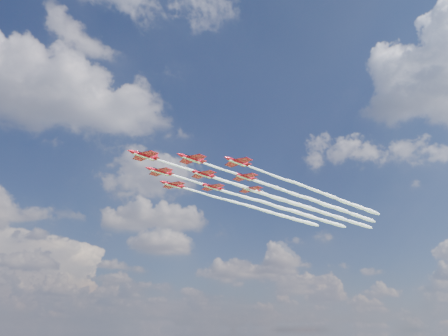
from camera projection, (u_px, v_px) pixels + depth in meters
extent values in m
cylinder|color=red|center=(144.00, 155.00, 113.60)|extent=(6.61, 3.99, 0.95)
cone|color=red|center=(130.00, 151.00, 110.74)|extent=(1.98, 1.63, 0.95)
cone|color=red|center=(157.00, 159.00, 116.28)|extent=(1.55, 1.36, 0.87)
ellipsoid|color=black|center=(138.00, 152.00, 112.59)|extent=(1.96, 1.52, 0.62)
cube|color=red|center=(145.00, 156.00, 113.87)|extent=(6.08, 8.36, 0.12)
cube|color=red|center=(155.00, 159.00, 115.88)|extent=(2.49, 3.33, 0.10)
cube|color=red|center=(155.00, 156.00, 116.27)|extent=(1.29, 0.74, 1.56)
cube|color=white|center=(144.00, 157.00, 113.44)|extent=(6.14, 3.64, 0.10)
cylinder|color=red|center=(192.00, 159.00, 115.75)|extent=(6.61, 3.99, 0.95)
cone|color=red|center=(179.00, 154.00, 112.89)|extent=(1.98, 1.63, 0.95)
cone|color=red|center=(203.00, 163.00, 118.44)|extent=(1.55, 1.36, 0.87)
ellipsoid|color=black|center=(187.00, 156.00, 114.74)|extent=(1.96, 1.52, 0.62)
cube|color=red|center=(193.00, 159.00, 116.02)|extent=(6.08, 8.36, 0.12)
cube|color=red|center=(201.00, 162.00, 118.04)|extent=(2.49, 3.33, 0.10)
cube|color=red|center=(202.00, 159.00, 118.42)|extent=(1.29, 0.74, 1.56)
cube|color=white|center=(191.00, 160.00, 115.60)|extent=(6.14, 3.64, 0.10)
cylinder|color=red|center=(160.00, 171.00, 125.06)|extent=(6.61, 3.99, 0.95)
cone|color=red|center=(147.00, 168.00, 122.20)|extent=(1.98, 1.63, 0.95)
cone|color=red|center=(171.00, 175.00, 127.75)|extent=(1.55, 1.36, 0.87)
ellipsoid|color=black|center=(155.00, 169.00, 124.05)|extent=(1.96, 1.52, 0.62)
cube|color=red|center=(161.00, 172.00, 125.33)|extent=(6.08, 8.36, 0.12)
cube|color=red|center=(169.00, 174.00, 127.35)|extent=(2.49, 3.33, 0.10)
cube|color=red|center=(170.00, 172.00, 127.73)|extent=(1.29, 0.74, 1.56)
cube|color=white|center=(160.00, 173.00, 124.91)|extent=(6.14, 3.64, 0.10)
cylinder|color=red|center=(237.00, 162.00, 117.90)|extent=(6.61, 3.99, 0.95)
cone|color=red|center=(226.00, 158.00, 115.05)|extent=(1.98, 1.63, 0.95)
cone|color=red|center=(247.00, 166.00, 120.59)|extent=(1.55, 1.36, 0.87)
ellipsoid|color=black|center=(233.00, 159.00, 116.90)|extent=(1.96, 1.52, 0.62)
cube|color=red|center=(238.00, 162.00, 118.18)|extent=(6.08, 8.36, 0.12)
cube|color=red|center=(246.00, 165.00, 120.19)|extent=(2.49, 3.33, 0.10)
cube|color=red|center=(246.00, 163.00, 120.58)|extent=(1.29, 0.74, 1.56)
cube|color=white|center=(237.00, 163.00, 117.75)|extent=(6.14, 3.64, 0.10)
cylinder|color=red|center=(203.00, 174.00, 127.21)|extent=(6.61, 3.99, 0.95)
cone|color=red|center=(191.00, 171.00, 124.35)|extent=(1.98, 1.63, 0.95)
cone|color=red|center=(213.00, 177.00, 129.90)|extent=(1.55, 1.36, 0.87)
ellipsoid|color=black|center=(198.00, 171.00, 126.21)|extent=(1.96, 1.52, 0.62)
cube|color=red|center=(204.00, 175.00, 127.48)|extent=(6.08, 8.36, 0.12)
cube|color=red|center=(211.00, 177.00, 129.50)|extent=(2.49, 3.33, 0.10)
cube|color=red|center=(212.00, 175.00, 129.89)|extent=(1.29, 0.74, 1.56)
cube|color=white|center=(203.00, 176.00, 127.06)|extent=(6.14, 3.64, 0.10)
cylinder|color=red|center=(173.00, 185.00, 136.52)|extent=(6.61, 3.99, 0.95)
cone|color=red|center=(161.00, 182.00, 133.66)|extent=(1.98, 1.63, 0.95)
cone|color=red|center=(183.00, 188.00, 139.21)|extent=(1.55, 1.36, 0.87)
ellipsoid|color=black|center=(168.00, 182.00, 135.51)|extent=(1.96, 1.52, 0.62)
cube|color=red|center=(174.00, 185.00, 136.79)|extent=(6.08, 8.36, 0.12)
cube|color=red|center=(181.00, 187.00, 138.81)|extent=(2.49, 3.33, 0.10)
cube|color=red|center=(182.00, 185.00, 139.20)|extent=(1.29, 0.74, 1.56)
cube|color=white|center=(173.00, 186.00, 136.37)|extent=(6.14, 3.64, 0.10)
cylinder|color=red|center=(244.00, 177.00, 129.37)|extent=(6.61, 3.99, 0.95)
cone|color=red|center=(234.00, 173.00, 126.51)|extent=(1.98, 1.63, 0.95)
cone|color=red|center=(253.00, 180.00, 132.06)|extent=(1.55, 1.36, 0.87)
ellipsoid|color=black|center=(240.00, 174.00, 128.36)|extent=(1.96, 1.52, 0.62)
cube|color=red|center=(245.00, 177.00, 129.64)|extent=(6.08, 8.36, 0.12)
cube|color=red|center=(252.00, 179.00, 131.66)|extent=(2.49, 3.33, 0.10)
cube|color=red|center=(252.00, 177.00, 132.04)|extent=(1.29, 0.74, 1.56)
cube|color=white|center=(244.00, 178.00, 129.22)|extent=(6.14, 3.64, 0.10)
cylinder|color=red|center=(212.00, 187.00, 138.68)|extent=(6.61, 3.99, 0.95)
cone|color=red|center=(202.00, 184.00, 135.82)|extent=(1.98, 1.63, 0.95)
cone|color=red|center=(221.00, 190.00, 141.37)|extent=(1.55, 1.36, 0.87)
ellipsoid|color=black|center=(208.00, 185.00, 137.67)|extent=(1.96, 1.52, 0.62)
cube|color=red|center=(213.00, 187.00, 138.95)|extent=(6.08, 8.36, 0.12)
cube|color=red|center=(220.00, 189.00, 140.96)|extent=(2.49, 3.33, 0.10)
cube|color=red|center=(220.00, 187.00, 141.35)|extent=(1.29, 0.74, 1.56)
cube|color=white|center=(212.00, 188.00, 138.53)|extent=(6.14, 3.64, 0.10)
cylinder|color=red|center=(250.00, 189.00, 140.83)|extent=(6.61, 3.99, 0.95)
cone|color=red|center=(241.00, 186.00, 137.97)|extent=(1.98, 1.63, 0.95)
cone|color=red|center=(258.00, 192.00, 143.52)|extent=(1.55, 1.36, 0.87)
ellipsoid|color=black|center=(246.00, 187.00, 139.82)|extent=(1.96, 1.52, 0.62)
cube|color=red|center=(251.00, 190.00, 141.10)|extent=(6.08, 8.36, 0.12)
cube|color=red|center=(257.00, 191.00, 143.12)|extent=(2.49, 3.33, 0.10)
cube|color=red|center=(257.00, 189.00, 143.51)|extent=(1.29, 0.74, 1.56)
cube|color=white|center=(250.00, 190.00, 140.68)|extent=(6.14, 3.64, 0.10)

